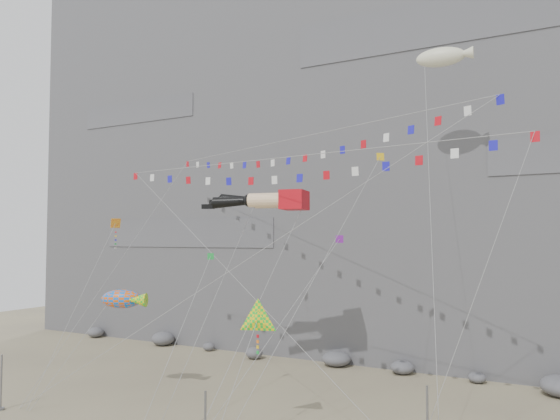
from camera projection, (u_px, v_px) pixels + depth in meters
The scene contains 14 objects.
cliff at pixel (385, 122), 63.34m from camera, with size 80.00×28.00×50.00m, color slate.
talus_boulders at pixel (336, 359), 48.89m from camera, with size 60.00×3.00×1.20m, color slate, non-canonical shape.
anchor_pole_left at pixel (1, 382), 36.47m from camera, with size 0.12×0.12×3.66m, color slate.
legs_kite at pixel (266, 201), 41.01m from camera, with size 9.04×17.33×21.41m.
flag_banner_upper at pixel (296, 138), 42.04m from camera, with size 30.75×19.15×27.18m.
flag_banner_lower at pixel (287, 157), 36.36m from camera, with size 30.30×6.34×19.79m.
harlequin_kite at pixel (115, 224), 43.19m from camera, with size 1.56×8.35×14.66m.
fish_windsock at pixel (122, 299), 39.79m from camera, with size 4.92×6.86×9.24m.
delta_kite at pixel (257, 320), 31.75m from camera, with size 2.51×6.16×8.88m.
blimp_windsock at pixel (441, 58), 41.13m from camera, with size 4.75×14.24×28.50m.
small_kite_a at pixel (254, 205), 44.42m from camera, with size 2.78×15.47×20.84m.
small_kite_b at pixel (337, 242), 36.42m from camera, with size 4.46×12.35×16.76m.
small_kite_c at pixel (209, 260), 37.25m from camera, with size 1.93×9.59×13.66m.
small_kite_d at pixel (378, 162), 36.50m from camera, with size 5.53×13.12×21.55m.
Camera 1 is at (18.99, -29.01, 11.46)m, focal length 35.00 mm.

